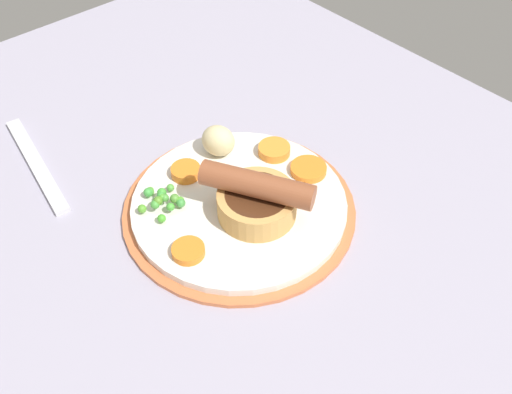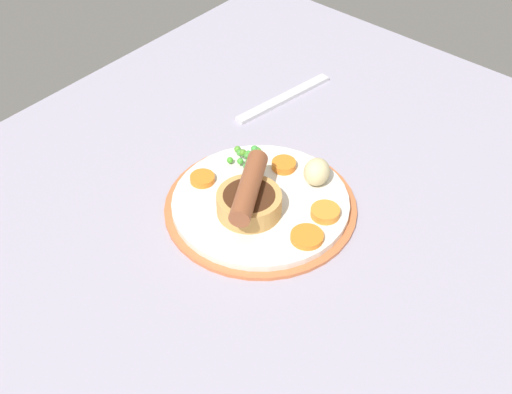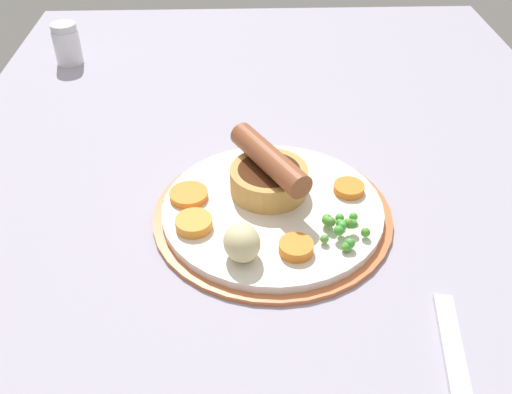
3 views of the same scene
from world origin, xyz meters
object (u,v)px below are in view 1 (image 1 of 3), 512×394
(pea_pile, at_px, (162,199))
(carrot_slice_2, at_px, (274,150))
(dinner_plate, at_px, (239,206))
(carrot_slice_3, at_px, (188,251))
(sausage_pudding, at_px, (257,198))
(carrot_slice_1, at_px, (186,171))
(fork, at_px, (36,164))
(potato_chunk_1, at_px, (218,141))
(carrot_slice_5, at_px, (308,169))

(pea_pile, bearing_deg, carrot_slice_2, -96.65)
(dinner_plate, distance_m, carrot_slice_3, 0.09)
(sausage_pudding, bearing_deg, carrot_slice_2, -82.97)
(carrot_slice_1, relative_size, carrot_slice_3, 1.00)
(pea_pile, distance_m, fork, 0.17)
(potato_chunk_1, distance_m, carrot_slice_2, 0.06)
(dinner_plate, height_order, carrot_slice_2, carrot_slice_2)
(carrot_slice_1, relative_size, carrot_slice_5, 0.81)
(carrot_slice_1, height_order, carrot_slice_2, same)
(pea_pile, xyz_separation_m, carrot_slice_2, (-0.02, -0.14, -0.00))
(dinner_plate, xyz_separation_m, carrot_slice_1, (0.07, 0.02, 0.01))
(pea_pile, xyz_separation_m, carrot_slice_1, (0.02, -0.05, -0.00))
(sausage_pudding, distance_m, fork, 0.27)
(dinner_plate, xyz_separation_m, pea_pile, (0.05, 0.06, 0.02))
(dinner_plate, xyz_separation_m, carrot_slice_2, (0.03, -0.08, 0.01))
(sausage_pudding, relative_size, carrot_slice_5, 2.82)
(sausage_pudding, xyz_separation_m, carrot_slice_1, (0.09, 0.02, -0.02))
(potato_chunk_1, relative_size, carrot_slice_2, 1.07)
(carrot_slice_5, xyz_separation_m, fork, (0.22, 0.22, -0.01))
(sausage_pudding, relative_size, fork, 0.63)
(carrot_slice_3, bearing_deg, carrot_slice_1, -35.41)
(sausage_pudding, distance_m, carrot_slice_2, 0.10)
(pea_pile, xyz_separation_m, fork, (0.16, 0.07, -0.02))
(dinner_plate, distance_m, potato_chunk_1, 0.08)
(dinner_plate, bearing_deg, carrot_slice_5, -100.63)
(potato_chunk_1, bearing_deg, pea_pile, 105.22)
(potato_chunk_1, height_order, fork, potato_chunk_1)
(potato_chunk_1, bearing_deg, carrot_slice_2, -132.84)
(carrot_slice_2, relative_size, carrot_slice_5, 0.91)
(dinner_plate, relative_size, carrot_slice_1, 7.61)
(dinner_plate, bearing_deg, carrot_slice_3, 104.53)
(dinner_plate, xyz_separation_m, sausage_pudding, (-0.03, -0.00, 0.03))
(carrot_slice_1, bearing_deg, carrot_slice_5, -129.22)
(carrot_slice_2, bearing_deg, carrot_slice_3, 108.00)
(fork, bearing_deg, pea_pile, -149.21)
(carrot_slice_2, distance_m, carrot_slice_3, 0.17)
(pea_pile, relative_size, carrot_slice_2, 1.38)
(carrot_slice_2, bearing_deg, pea_pile, 83.35)
(dinner_plate, distance_m, fork, 0.24)
(pea_pile, bearing_deg, sausage_pudding, -137.51)
(dinner_plate, relative_size, carrot_slice_2, 6.76)
(sausage_pudding, xyz_separation_m, potato_chunk_1, (0.10, -0.03, -0.00))
(pea_pile, bearing_deg, fork, 22.26)
(pea_pile, xyz_separation_m, potato_chunk_1, (0.03, -0.10, 0.01))
(pea_pile, bearing_deg, carrot_slice_1, -65.29)
(dinner_plate, bearing_deg, fork, 31.90)
(potato_chunk_1, bearing_deg, carrot_slice_5, -149.03)
(carrot_slice_2, relative_size, fork, 0.20)
(sausage_pudding, bearing_deg, potato_chunk_1, -46.16)
(carrot_slice_5, bearing_deg, potato_chunk_1, 30.97)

